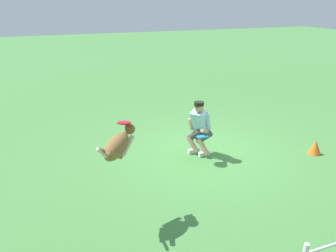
# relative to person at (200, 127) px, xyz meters

# --- Properties ---
(ground_plane) EXTENTS (60.00, 60.00, 0.00)m
(ground_plane) POSITION_rel_person_xyz_m (-0.18, -0.03, -0.70)
(ground_plane) COLOR #4A8943
(person) EXTENTS (0.55, 0.71, 1.29)m
(person) POSITION_rel_person_xyz_m (0.00, 0.00, 0.00)
(person) COLOR silver
(person) RESTS_ON ground_plane
(dog) EXTENTS (0.78, 0.73, 0.49)m
(dog) POSITION_rel_person_xyz_m (2.25, 1.72, 0.62)
(dog) COLOR olive
(frisbee_flying) EXTENTS (0.25, 0.25, 0.07)m
(frisbee_flying) POSITION_rel_person_xyz_m (2.10, 1.54, 0.90)
(frisbee_flying) COLOR red
(frisbee_held) EXTENTS (0.38, 0.37, 0.10)m
(frisbee_held) POSITION_rel_person_xyz_m (0.11, 0.37, -0.09)
(frisbee_held) COLOR #2496DE
(frisbee_held) RESTS_ON person
(training_cone) EXTENTS (0.30, 0.30, 0.34)m
(training_cone) POSITION_rel_person_xyz_m (-2.55, 0.95, -0.53)
(training_cone) COLOR orange
(training_cone) RESTS_ON ground_plane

